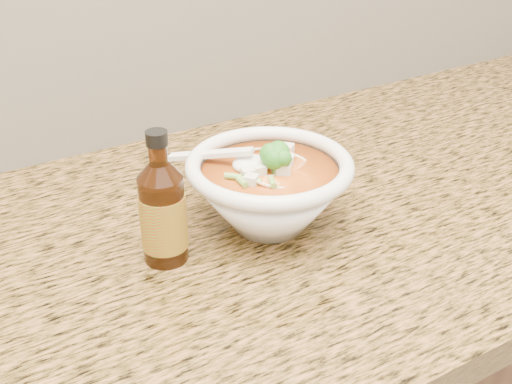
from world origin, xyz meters
TOP-DOWN VIEW (x-y plane):
  - counter_slab at (0.00, 1.68)m, footprint 4.00×0.68m
  - soup_bowl at (0.16, 1.65)m, footprint 0.21×0.21m
  - hot_sauce_bottle at (0.02, 1.65)m, footprint 0.06×0.06m

SIDE VIEW (x-z plane):
  - counter_slab at x=0.00m, z-range 0.86..0.90m
  - soup_bowl at x=0.16m, z-range 0.89..1.01m
  - hot_sauce_bottle at x=0.02m, z-range 0.88..1.05m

